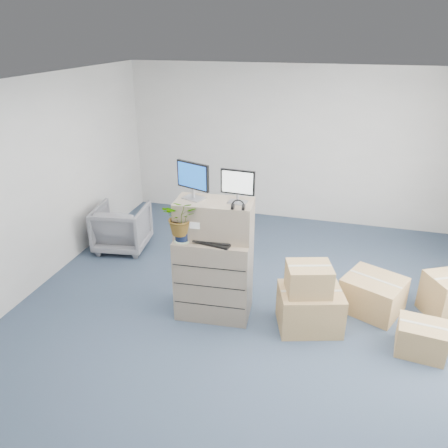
{
  "coord_description": "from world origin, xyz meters",
  "views": [
    {
      "loc": [
        0.92,
        -4.29,
        3.35
      ],
      "look_at": [
        -0.38,
        0.4,
        1.15
      ],
      "focal_mm": 35.0,
      "sensor_mm": 36.0,
      "label": 1
    }
  ],
  "objects_px": {
    "monitor_right": "(238,185)",
    "potted_plant": "(182,221)",
    "monitor_left": "(193,179)",
    "office_chair": "(122,225)",
    "water_bottle": "(220,225)",
    "filing_cabinet_lower": "(214,276)",
    "keyboard": "(212,241)"
  },
  "relations": [
    {
      "from": "monitor_left",
      "to": "keyboard",
      "type": "height_order",
      "value": "monitor_left"
    },
    {
      "from": "filing_cabinet_lower",
      "to": "office_chair",
      "type": "distance_m",
      "value": 2.36
    },
    {
      "from": "keyboard",
      "to": "office_chair",
      "type": "height_order",
      "value": "keyboard"
    },
    {
      "from": "monitor_right",
      "to": "water_bottle",
      "type": "relative_size",
      "value": 1.51
    },
    {
      "from": "filing_cabinet_lower",
      "to": "monitor_left",
      "type": "height_order",
      "value": "monitor_left"
    },
    {
      "from": "filing_cabinet_lower",
      "to": "potted_plant",
      "type": "distance_m",
      "value": 0.86
    },
    {
      "from": "filing_cabinet_lower",
      "to": "office_chair",
      "type": "relative_size",
      "value": 1.29
    },
    {
      "from": "monitor_left",
      "to": "keyboard",
      "type": "distance_m",
      "value": 0.76
    },
    {
      "from": "keyboard",
      "to": "office_chair",
      "type": "relative_size",
      "value": 0.61
    },
    {
      "from": "monitor_right",
      "to": "office_chair",
      "type": "height_order",
      "value": "monitor_right"
    },
    {
      "from": "filing_cabinet_lower",
      "to": "monitor_right",
      "type": "height_order",
      "value": "monitor_right"
    },
    {
      "from": "potted_plant",
      "to": "filing_cabinet_lower",
      "type": "bearing_deg",
      "value": 26.21
    },
    {
      "from": "monitor_left",
      "to": "monitor_right",
      "type": "height_order",
      "value": "monitor_left"
    },
    {
      "from": "water_bottle",
      "to": "filing_cabinet_lower",
      "type": "bearing_deg",
      "value": -119.76
    },
    {
      "from": "keyboard",
      "to": "potted_plant",
      "type": "height_order",
      "value": "potted_plant"
    },
    {
      "from": "monitor_left",
      "to": "potted_plant",
      "type": "distance_m",
      "value": 0.51
    },
    {
      "from": "water_bottle",
      "to": "office_chair",
      "type": "height_order",
      "value": "water_bottle"
    },
    {
      "from": "monitor_right",
      "to": "keyboard",
      "type": "height_order",
      "value": "monitor_right"
    },
    {
      "from": "water_bottle",
      "to": "keyboard",
      "type": "bearing_deg",
      "value": -101.45
    },
    {
      "from": "water_bottle",
      "to": "office_chair",
      "type": "bearing_deg",
      "value": 148.77
    },
    {
      "from": "monitor_left",
      "to": "keyboard",
      "type": "xyz_separation_m",
      "value": [
        0.27,
        -0.17,
        -0.69
      ]
    },
    {
      "from": "keyboard",
      "to": "water_bottle",
      "type": "bearing_deg",
      "value": 89.19
    },
    {
      "from": "monitor_left",
      "to": "potted_plant",
      "type": "height_order",
      "value": "monitor_left"
    },
    {
      "from": "keyboard",
      "to": "water_bottle",
      "type": "relative_size",
      "value": 1.89
    },
    {
      "from": "water_bottle",
      "to": "potted_plant",
      "type": "relative_size",
      "value": 0.57
    },
    {
      "from": "filing_cabinet_lower",
      "to": "water_bottle",
      "type": "height_order",
      "value": "water_bottle"
    },
    {
      "from": "monitor_left",
      "to": "water_bottle",
      "type": "bearing_deg",
      "value": 26.85
    },
    {
      "from": "monitor_right",
      "to": "potted_plant",
      "type": "height_order",
      "value": "monitor_right"
    },
    {
      "from": "keyboard",
      "to": "potted_plant",
      "type": "bearing_deg",
      "value": -161.49
    },
    {
      "from": "monitor_left",
      "to": "office_chair",
      "type": "xyz_separation_m",
      "value": [
        -1.7,
        1.25,
        -1.35
      ]
    },
    {
      "from": "potted_plant",
      "to": "office_chair",
      "type": "distance_m",
      "value": 2.37
    },
    {
      "from": "office_chair",
      "to": "water_bottle",
      "type": "bearing_deg",
      "value": 140.97
    }
  ]
}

